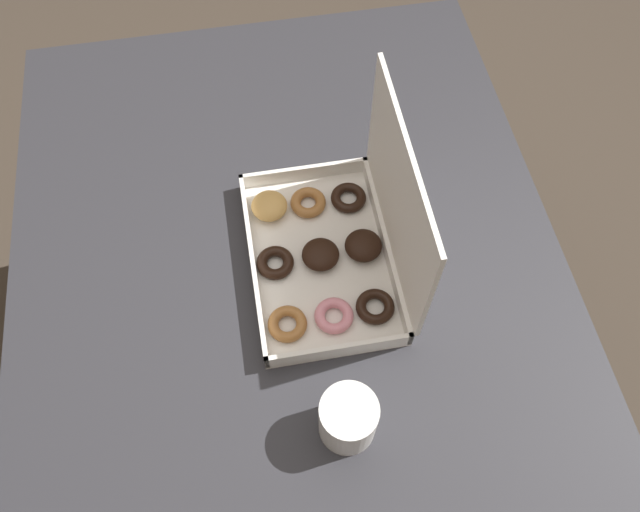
{
  "coord_description": "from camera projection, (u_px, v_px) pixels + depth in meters",
  "views": [
    {
      "loc": [
        0.57,
        -0.04,
        1.78
      ],
      "look_at": [
        0.03,
        0.06,
        0.79
      ],
      "focal_mm": 35.0,
      "sensor_mm": 36.0,
      "label": 1
    }
  ],
  "objects": [
    {
      "name": "dining_table",
      "position": [
        289.0,
        276.0,
        1.23
      ],
      "size": [
        1.25,
        1.01,
        0.78
      ],
      "color": "#2D2D33",
      "rests_on": "ground_plane"
    },
    {
      "name": "donut_box",
      "position": [
        341.0,
        239.0,
        1.09
      ],
      "size": [
        0.38,
        0.26,
        0.3
      ],
      "color": "silver",
      "rests_on": "dining_table"
    },
    {
      "name": "coffee_mug",
      "position": [
        348.0,
        419.0,
        0.95
      ],
      "size": [
        0.09,
        0.09,
        0.1
      ],
      "color": "white",
      "rests_on": "dining_table"
    },
    {
      "name": "ground_plane",
      "position": [
        299.0,
        384.0,
        1.82
      ],
      "size": [
        8.0,
        8.0,
        0.0
      ],
      "primitive_type": "plane",
      "color": "#42382D"
    }
  ]
}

